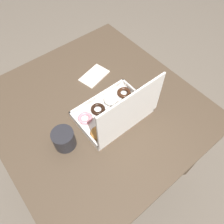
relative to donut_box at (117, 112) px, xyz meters
The scene contains 5 objects.
ground_plane 0.76m from the donut_box, 73.34° to the right, with size 8.00×8.00×0.00m, color #6B6054.
dining_table 0.19m from the donut_box, 73.34° to the right, with size 0.94×0.98×0.70m.
donut_box is the anchor object (origin of this frame).
coffee_mug 0.26m from the donut_box, ahead, with size 0.09×0.09×0.09m.
paper_napkin 0.30m from the donut_box, 105.83° to the right, with size 0.17×0.13×0.01m.
Camera 1 is at (0.33, 0.53, 1.56)m, focal length 35.00 mm.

